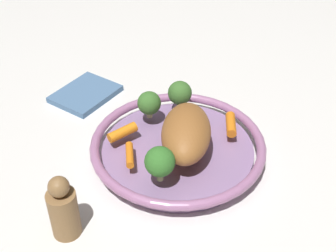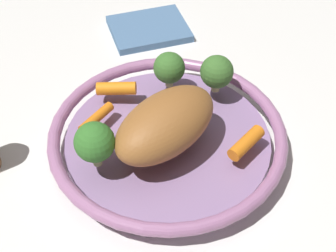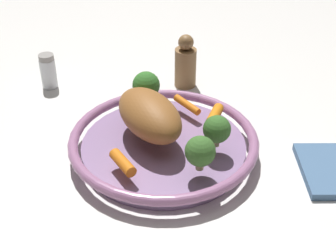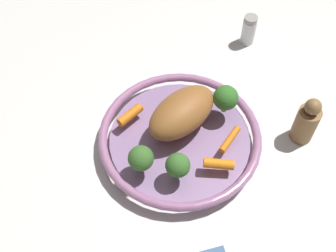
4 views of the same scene
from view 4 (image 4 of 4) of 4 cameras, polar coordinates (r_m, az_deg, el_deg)
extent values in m
plane|color=silver|center=(0.96, 1.54, -2.42)|extent=(2.40, 2.40, 0.00)
cylinder|color=#8E709E|center=(0.94, 1.55, -2.01)|extent=(0.31, 0.31, 0.03)
torus|color=#A46B97|center=(0.93, 1.58, -1.27)|extent=(0.35, 0.35, 0.02)
ellipsoid|color=#985D2C|center=(0.90, 1.86, 1.80)|extent=(0.15, 0.19, 0.08)
cylinder|color=orange|center=(0.91, 8.17, -1.74)|extent=(0.03, 0.07, 0.02)
cylinder|color=orange|center=(0.87, 6.72, -4.99)|extent=(0.07, 0.04, 0.02)
cylinder|color=orange|center=(0.94, -5.03, 1.47)|extent=(0.04, 0.07, 0.02)
cylinder|color=tan|center=(0.86, 1.27, -6.13)|extent=(0.01, 0.01, 0.01)
sphere|color=#3B6E2C|center=(0.84, 1.30, -5.21)|extent=(0.05, 0.05, 0.05)
cylinder|color=tan|center=(0.87, -3.51, -5.25)|extent=(0.01, 0.01, 0.01)
sphere|color=#3D6D2D|center=(0.84, -3.61, -4.28)|extent=(0.05, 0.05, 0.05)
cylinder|color=#99A766|center=(0.95, 7.41, 2.47)|extent=(0.01, 0.01, 0.02)
sphere|color=#35732A|center=(0.93, 7.63, 3.72)|extent=(0.05, 0.05, 0.05)
cylinder|color=silver|center=(1.15, 10.58, 12.16)|extent=(0.04, 0.04, 0.07)
cylinder|color=#9E9993|center=(1.13, 10.91, 13.68)|extent=(0.03, 0.03, 0.01)
cylinder|color=olive|center=(0.98, 17.66, 0.20)|extent=(0.05, 0.05, 0.09)
sphere|color=olive|center=(0.93, 18.62, 2.42)|extent=(0.03, 0.03, 0.03)
camera|label=1|loc=(1.16, 33.96, 39.98)|focal=49.32mm
camera|label=2|loc=(1.05, 3.34, 41.62)|focal=53.31mm
camera|label=3|loc=(0.79, -60.43, 8.63)|focal=52.20mm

